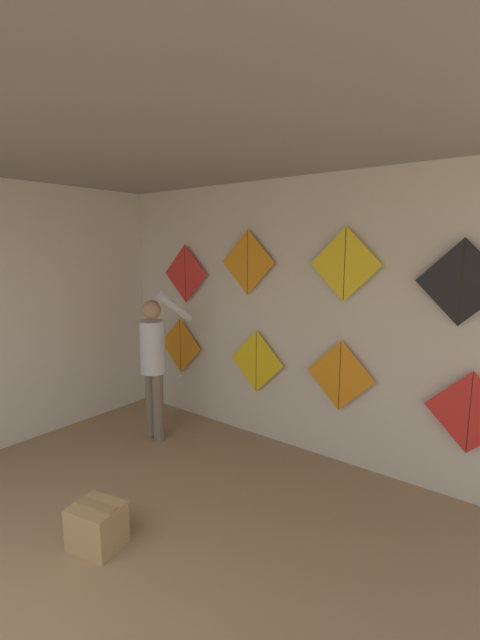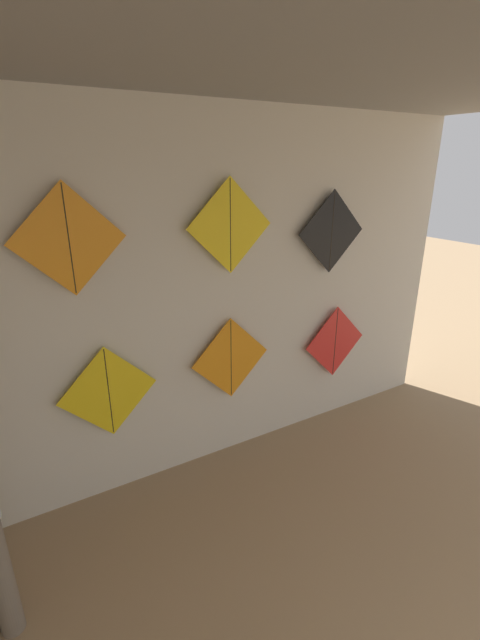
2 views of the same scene
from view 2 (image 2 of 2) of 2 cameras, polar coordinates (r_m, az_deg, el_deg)
back_panel at (r=3.17m, az=-10.20°, el=1.69°), size 5.65×0.06×2.80m
kite_1 at (r=3.19m, az=-17.10°, el=-9.16°), size 0.70×0.01×0.70m
kite_2 at (r=3.48m, az=-1.23°, el=-5.15°), size 0.70×0.01×0.70m
kite_3 at (r=4.13m, az=12.56°, el=-2.86°), size 0.70×0.01×0.70m
kite_5 at (r=2.82m, az=-21.86°, el=9.86°), size 0.70×0.01×0.70m
kite_6 at (r=3.17m, az=-1.32°, el=12.41°), size 0.70×0.01×0.70m
kite_7 at (r=3.76m, az=12.14°, el=11.41°), size 0.70×0.01×0.70m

